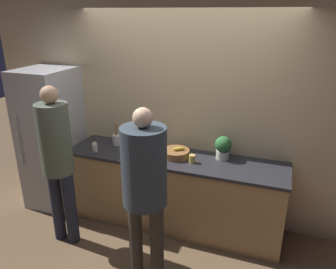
% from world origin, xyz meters
% --- Properties ---
extents(ground_plane, '(14.00, 14.00, 0.00)m').
position_xyz_m(ground_plane, '(0.00, 0.00, 0.00)').
color(ground_plane, brown).
extents(wall_back, '(5.20, 0.06, 2.60)m').
position_xyz_m(wall_back, '(0.00, 0.69, 1.30)').
color(wall_back, '#D6BC8C').
rests_on(wall_back, ground_plane).
extents(counter, '(2.55, 0.67, 0.89)m').
position_xyz_m(counter, '(0.00, 0.37, 0.45)').
color(counter, tan).
rests_on(counter, ground_plane).
extents(refrigerator, '(0.61, 0.73, 1.82)m').
position_xyz_m(refrigerator, '(-1.67, 0.32, 0.91)').
color(refrigerator, '#B7B7BC').
rests_on(refrigerator, ground_plane).
extents(person_left, '(0.33, 0.33, 1.79)m').
position_xyz_m(person_left, '(-1.05, -0.35, 1.05)').
color(person_left, '#232838').
rests_on(person_left, ground_plane).
extents(person_center, '(0.40, 0.40, 1.73)m').
position_xyz_m(person_center, '(0.03, -0.54, 1.06)').
color(person_center, '#38332D').
rests_on(person_center, ground_plane).
extents(fruit_bowl, '(0.32, 0.32, 0.12)m').
position_xyz_m(fruit_bowl, '(0.01, 0.38, 0.94)').
color(fruit_bowl, brown).
rests_on(fruit_bowl, counter).
extents(utensil_crock, '(0.10, 0.10, 0.29)m').
position_xyz_m(utensil_crock, '(-0.79, 0.45, 0.97)').
color(utensil_crock, silver).
rests_on(utensil_crock, counter).
extents(bottle_clear, '(0.06, 0.06, 0.15)m').
position_xyz_m(bottle_clear, '(-0.94, 0.18, 0.95)').
color(bottle_clear, silver).
rests_on(bottle_clear, counter).
extents(cup_yellow, '(0.07, 0.07, 0.09)m').
position_xyz_m(cup_yellow, '(0.23, 0.29, 0.94)').
color(cup_yellow, gold).
rests_on(cup_yellow, counter).
extents(potted_plant, '(0.19, 0.19, 0.27)m').
position_xyz_m(potted_plant, '(0.53, 0.51, 1.04)').
color(potted_plant, beige).
rests_on(potted_plant, counter).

